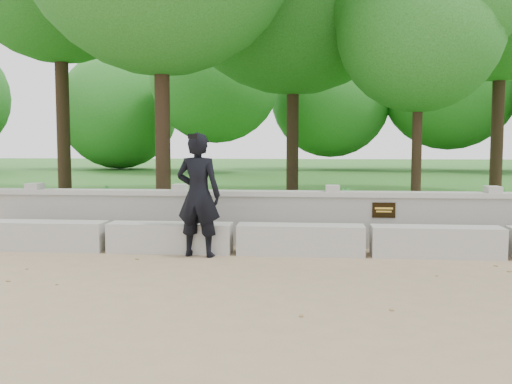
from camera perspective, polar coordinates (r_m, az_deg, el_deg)
ground at (r=6.88m, az=12.68°, el=-9.30°), size 80.00×80.00×0.00m
lawn at (r=20.69m, az=7.75°, el=0.57°), size 40.00×22.00×0.25m
concrete_bench at (r=8.68m, az=11.11°, el=-4.79°), size 11.90×0.45×0.45m
parapet_wall at (r=9.33m, az=10.70°, el=-2.63°), size 12.50×0.35×0.90m
man_main at (r=8.43m, az=-5.78°, el=-0.28°), size 0.73×0.66×1.83m
tree_near_right at (r=12.78m, az=16.07°, el=16.50°), size 3.44×3.44×5.76m
shrub_a at (r=10.79m, az=-14.59°, el=-1.10°), size 0.41×0.39×0.65m
shrub_b at (r=11.77m, az=22.97°, el=-0.98°), size 0.34×0.38×0.59m
shrub_d at (r=10.86m, az=8.79°, el=-1.13°), size 0.44×0.43×0.59m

